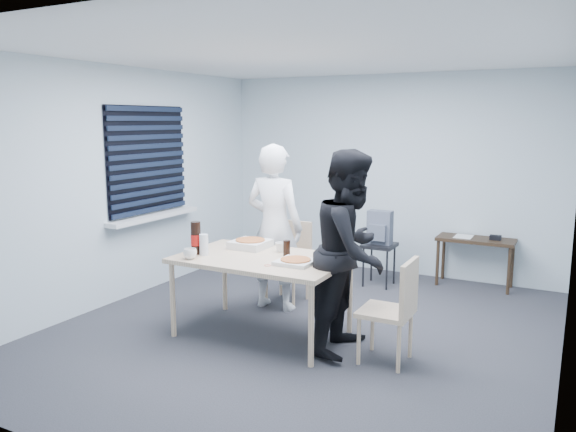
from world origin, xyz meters
The scene contains 19 objects.
room centered at (-2.20, 0.40, 1.44)m, with size 5.00×5.00×5.00m.
dining_table centered at (-0.30, -0.27, 0.69)m, with size 1.55×0.98×0.75m.
chair_far centered at (-0.55, 0.79, 0.51)m, with size 0.42×0.42×0.89m.
chair_right centered at (1.01, -0.31, 0.51)m, with size 0.42×0.42×0.89m.
person_white centered at (-0.57, 0.46, 0.89)m, with size 0.65×0.42×1.77m, color white.
person_black centered at (0.56, -0.20, 0.89)m, with size 0.86×0.47×1.77m, color black.
side_table centered at (1.21, 2.28, 0.52)m, with size 0.90×0.40×0.60m.
stool centered at (0.16, 1.79, 0.41)m, with size 0.38×0.38×0.52m.
backpack centered at (0.16, 1.77, 0.72)m, with size 0.29×0.21×0.41m.
pizza_box_a centered at (-0.59, 0.01, 0.80)m, with size 0.34×0.34×0.09m.
pizza_box_b centered at (0.10, -0.35, 0.78)m, with size 0.32×0.32×0.05m.
mug_a centered at (-0.84, -0.64, 0.80)m, with size 0.12×0.12×0.10m, color white.
mug_b centered at (-0.24, -0.01, 0.80)m, with size 0.10×0.10×0.09m, color white.
cola_glass centered at (-0.11, -0.13, 0.83)m, with size 0.07×0.07×0.15m, color black.
soda_bottle centered at (-0.91, -0.45, 0.90)m, with size 0.10×0.10×0.31m.
plastic_cups centered at (-0.82, -0.46, 0.85)m, with size 0.08×0.08×0.20m, color silver.
rubber_band centered at (-0.09, -0.52, 0.76)m, with size 0.06×0.06×0.00m, color red.
papers centered at (1.06, 2.30, 0.60)m, with size 0.21×0.28×0.00m, color white.
black_box centered at (1.43, 2.28, 0.63)m, with size 0.13×0.09×0.05m, color black.
Camera 1 is at (2.28, -4.65, 2.01)m, focal length 35.00 mm.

